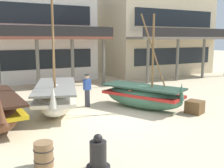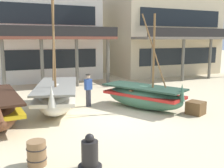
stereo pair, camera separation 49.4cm
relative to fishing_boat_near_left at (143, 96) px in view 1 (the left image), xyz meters
The scene contains 9 objects.
ground_plane 2.22m from the fishing_boat_near_left, 148.24° to the right, with size 120.00×120.00×0.00m, color beige.
fishing_boat_near_left is the anchor object (origin of this frame).
fishing_boat_centre_large 4.29m from the fishing_boat_near_left, 157.88° to the left, with size 3.30×5.39×5.98m.
fisherman_by_hull 2.84m from the fishing_boat_near_left, 145.93° to the left, with size 0.40×0.30×1.68m.
capstan_winch 6.61m from the fishing_boat_near_left, 134.57° to the right, with size 0.65×0.65×1.00m.
wooden_barrel 7.04m from the fishing_boat_near_left, 146.66° to the right, with size 0.56×0.56×0.70m.
cargo_crate 2.53m from the fishing_boat_near_left, 49.19° to the right, with size 0.72×0.72×0.60m, color brown.
harbor_building_main 13.45m from the fishing_boat_near_left, 100.08° to the left, with size 9.05×9.28×7.13m.
harbor_building_annex 15.50m from the fishing_boat_near_left, 52.08° to the left, with size 10.81×9.57×10.52m.
Camera 1 is at (-5.55, -9.56, 3.46)m, focal length 42.17 mm.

